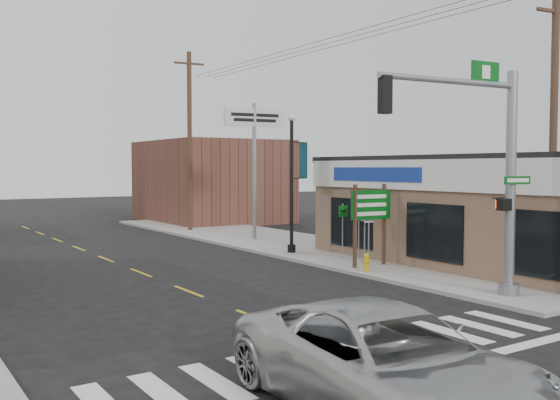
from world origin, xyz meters
TOP-DOWN VIEW (x-y plane):
  - ground at (0.00, 0.00)m, footprint 140.00×140.00m
  - sidewalk_right at (9.00, 13.00)m, footprint 6.00×38.00m
  - center_line at (0.00, 8.00)m, footprint 0.12×56.00m
  - crosswalk at (0.00, 0.40)m, footprint 11.00×2.20m
  - thrift_store at (14.50, 6.00)m, footprint 12.00×14.00m
  - bldg_distant_right at (12.00, 30.00)m, footprint 8.00×10.00m
  - suv at (-1.56, -2.40)m, footprint 3.17×6.12m
  - traffic_signal_pole at (6.42, 1.95)m, footprint 5.15×0.39m
  - guide_sign at (7.32, 8.02)m, footprint 1.73×0.14m
  - fire_hydrant at (6.43, 7.20)m, footprint 0.20×0.20m
  - ped_crossing_sign at (8.20, 9.68)m, footprint 1.01×0.07m
  - lamp_post at (7.08, 12.71)m, footprint 0.77×0.60m
  - dance_center_sign at (8.25, 17.86)m, footprint 3.24×0.20m
  - bare_tree at (9.69, 5.28)m, footprint 2.29×2.29m
  - shrub_back at (10.73, 6.68)m, footprint 1.09×1.09m
  - utility_pole_near at (9.50, 2.17)m, footprint 1.55×0.23m
  - utility_pole_far at (7.50, 23.90)m, footprint 1.79×0.27m

SIDE VIEW (x-z plane):
  - ground at x=0.00m, z-range 0.00..0.00m
  - center_line at x=0.00m, z-range 0.00..0.01m
  - crosswalk at x=0.00m, z-range 0.00..0.01m
  - sidewalk_right at x=9.00m, z-range 0.00..0.13m
  - fire_hydrant at x=6.43m, z-range 0.16..0.79m
  - shrub_back at x=10.73m, z-range 0.13..0.95m
  - suv at x=-1.56m, z-range 0.00..1.65m
  - ped_crossing_sign at x=8.20m, z-range 0.62..3.22m
  - thrift_store at x=14.50m, z-range 0.00..4.00m
  - guide_sign at x=7.32m, z-range 0.56..3.59m
  - bldg_distant_right at x=12.00m, z-range 0.00..5.60m
  - lamp_post at x=7.08m, z-range 0.60..6.50m
  - bare_tree at x=9.69m, z-range 1.44..6.01m
  - traffic_signal_pole at x=6.42m, z-range 0.75..7.28m
  - utility_pole_near at x=9.50m, z-range 0.24..9.17m
  - dance_center_sign at x=8.25m, z-range 1.86..8.75m
  - utility_pole_far at x=7.50m, z-range 0.26..10.54m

